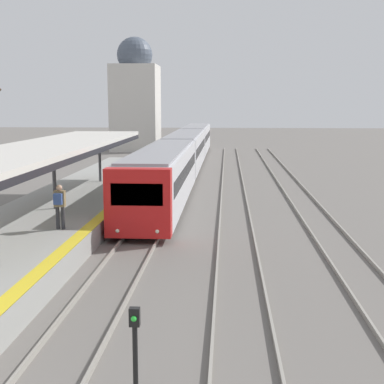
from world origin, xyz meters
The scene contains 5 objects.
platform_canopy centered at (-4.09, 16.88, 3.64)m, with size 4.00×21.29×2.89m.
person_on_platform centered at (-2.68, 12.95, 1.85)m, with size 0.40×0.40×1.66m.
train_near centered at (0.00, 37.89, 1.72)m, with size 2.62×47.60×3.11m.
signal_post_near centered at (1.75, 3.42, 1.05)m, with size 0.20×0.21×1.68m.
distant_domed_building centered at (-7.32, 56.98, 6.17)m, with size 5.35×5.35×13.14m.
Camera 1 is at (3.44, -5.98, 5.44)m, focal length 50.00 mm.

